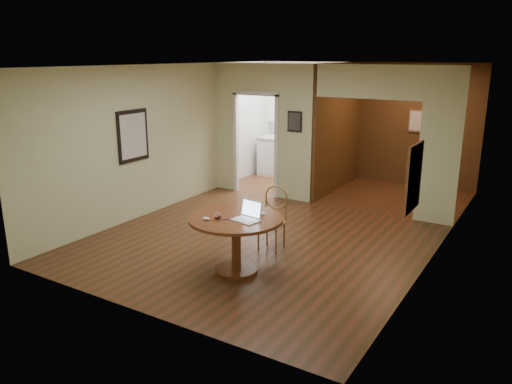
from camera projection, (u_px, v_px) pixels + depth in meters
The scene contains 11 objects.
floor at pixel (254, 244), 7.82m from camera, with size 5.00×5.00×0.00m, color #3F2A12.
room_shell at pixel (314, 134), 10.25m from camera, with size 5.20×7.50×5.00m.
dining_table at pixel (236, 232), 6.67m from camera, with size 1.26×1.26×0.79m.
chair at pixel (273, 214), 7.53m from camera, with size 0.44×0.44×0.97m.
open_laptop at pixel (248, 215), 6.51m from camera, with size 0.38×0.35×0.24m.
closed_laptop at pixel (253, 214), 6.69m from camera, with size 0.31×0.20×0.02m, color #AEAFB3.
mouse at pixel (206, 219), 6.49m from camera, with size 0.11×0.06×0.04m, color white.
wine_glass at pixel (218, 215), 6.52m from camera, with size 0.10×0.10×0.11m, color white, non-canonical shape.
pen at pixel (226, 220), 6.51m from camera, with size 0.01×0.01×0.13m, color #0C1955.
kitchen_cabinet at pixel (299, 159), 11.82m from camera, with size 2.06×0.60×0.94m.
grocery_bag at pixel (331, 136), 11.25m from camera, with size 0.29×0.24×0.29m, color beige.
Camera 1 is at (3.85, -6.21, 2.89)m, focal length 35.00 mm.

